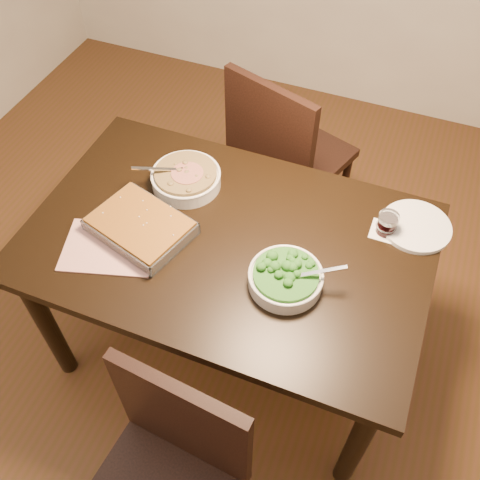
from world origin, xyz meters
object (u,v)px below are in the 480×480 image
(stew_bowl, at_px, (186,178))
(broccoli_bowl, at_px, (286,278))
(table, at_px, (228,255))
(chair_far, at_px, (283,153))
(baking_dish, at_px, (141,226))
(dinner_plate, at_px, (416,226))
(chair_near, at_px, (168,475))
(wine_tumbler, at_px, (387,223))

(stew_bowl, distance_m, broccoli_bowl, 0.57)
(stew_bowl, bearing_deg, table, -37.41)
(table, height_order, stew_bowl, stew_bowl)
(broccoli_bowl, bearing_deg, chair_far, 108.23)
(baking_dish, bearing_deg, dinner_plate, 39.15)
(dinner_plate, bearing_deg, broccoli_bowl, -131.64)
(stew_bowl, height_order, dinner_plate, stew_bowl)
(dinner_plate, xyz_separation_m, chair_far, (-0.63, 0.43, -0.22))
(dinner_plate, bearing_deg, chair_far, 145.49)
(baking_dish, height_order, dinner_plate, baking_dish)
(chair_far, bearing_deg, chair_near, 114.29)
(baking_dish, distance_m, chair_far, 0.88)
(stew_bowl, height_order, chair_far, chair_far)
(table, relative_size, broccoli_bowl, 5.22)
(chair_far, bearing_deg, stew_bowl, 86.70)
(table, relative_size, stew_bowl, 5.29)
(stew_bowl, bearing_deg, dinner_plate, 6.90)
(wine_tumbler, relative_size, chair_far, 0.08)
(stew_bowl, relative_size, broccoli_bowl, 0.99)
(table, distance_m, broccoli_bowl, 0.30)
(wine_tumbler, xyz_separation_m, chair_near, (-0.40, -0.96, -0.29))
(broccoli_bowl, height_order, wine_tumbler, broccoli_bowl)
(table, bearing_deg, baking_dish, -163.90)
(broccoli_bowl, xyz_separation_m, dinner_plate, (0.35, 0.40, -0.02))
(chair_far, bearing_deg, table, 111.15)
(chair_near, relative_size, chair_far, 0.94)
(table, xyz_separation_m, broccoli_bowl, (0.25, -0.11, 0.13))
(chair_far, bearing_deg, baking_dish, 90.81)
(table, height_order, dinner_plate, dinner_plate)
(broccoli_bowl, bearing_deg, baking_dish, 177.53)
(stew_bowl, relative_size, baking_dish, 0.68)
(dinner_plate, bearing_deg, chair_near, -115.91)
(wine_tumbler, distance_m, chair_near, 1.08)
(stew_bowl, bearing_deg, wine_tumbler, 3.44)
(chair_far, bearing_deg, dinner_plate, 164.63)
(dinner_plate, distance_m, chair_far, 0.79)
(stew_bowl, height_order, baking_dish, stew_bowl)
(dinner_plate, distance_m, chair_near, 1.16)
(broccoli_bowl, bearing_deg, wine_tumbler, 53.08)
(dinner_plate, relative_size, chair_near, 0.27)
(broccoli_bowl, relative_size, dinner_plate, 1.09)
(table, bearing_deg, broccoli_bowl, -23.48)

